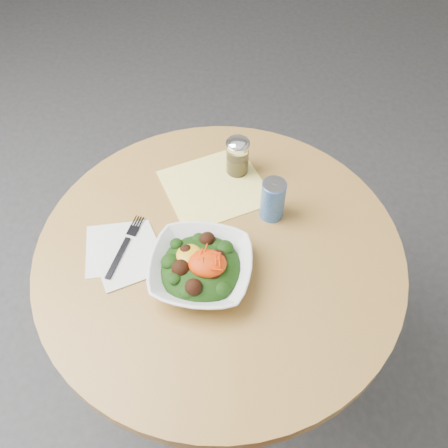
% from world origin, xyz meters
% --- Properties ---
extents(ground, '(6.00, 6.00, 0.00)m').
position_xyz_m(ground, '(0.00, 0.00, 0.00)').
color(ground, '#303033').
rests_on(ground, ground).
extents(table, '(0.90, 0.90, 0.75)m').
position_xyz_m(table, '(0.00, 0.00, 0.55)').
color(table, black).
rests_on(table, ground).
extents(cloth_napkin, '(0.33, 0.33, 0.00)m').
position_xyz_m(cloth_napkin, '(-0.03, 0.20, 0.75)').
color(cloth_napkin, yellow).
rests_on(cloth_napkin, table).
extents(paper_napkins, '(0.23, 0.22, 0.00)m').
position_xyz_m(paper_napkins, '(-0.23, -0.03, 0.75)').
color(paper_napkins, silver).
rests_on(paper_napkins, table).
extents(salad_bowl, '(0.25, 0.25, 0.09)m').
position_xyz_m(salad_bowl, '(-0.04, -0.08, 0.78)').
color(salad_bowl, white).
rests_on(salad_bowl, table).
extents(fork, '(0.06, 0.19, 0.00)m').
position_xyz_m(fork, '(-0.23, -0.01, 0.76)').
color(fork, black).
rests_on(fork, table).
extents(spice_shaker, '(0.06, 0.06, 0.12)m').
position_xyz_m(spice_shaker, '(0.02, 0.27, 0.81)').
color(spice_shaker, silver).
rests_on(spice_shaker, table).
extents(beverage_can, '(0.06, 0.06, 0.12)m').
position_xyz_m(beverage_can, '(0.12, 0.12, 0.81)').
color(beverage_can, navy).
rests_on(beverage_can, table).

